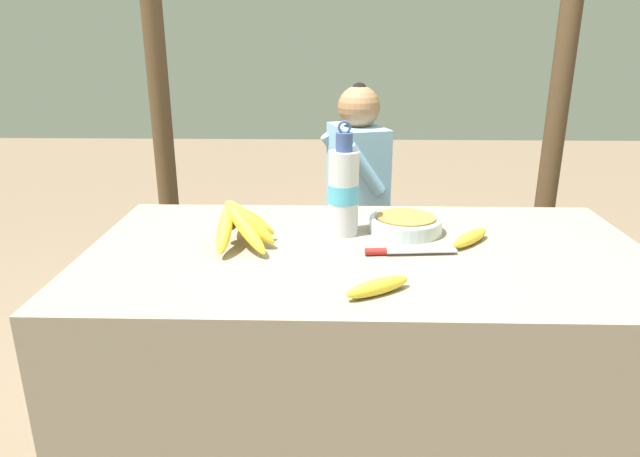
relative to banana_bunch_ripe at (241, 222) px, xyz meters
name	(u,v)px	position (x,y,z in m)	size (l,w,h in m)	color
market_counter	(363,375)	(0.34, -0.03, -0.45)	(1.48, 0.80, 0.77)	gray
banana_bunch_ripe	(241,222)	(0.00, 0.00, 0.00)	(0.17, 0.29, 0.14)	#4C381E
serving_bowl	(406,223)	(0.45, 0.11, -0.04)	(0.21, 0.21, 0.05)	silver
water_bottle	(344,191)	(0.27, 0.09, 0.06)	(0.09, 0.09, 0.32)	silver
loose_banana_front	(378,287)	(0.34, -0.30, -0.05)	(0.16, 0.12, 0.04)	yellow
loose_banana_side	(470,238)	(0.62, 0.02, -0.05)	(0.14, 0.15, 0.04)	yellow
knife	(398,251)	(0.41, -0.07, -0.05)	(0.24, 0.04, 0.02)	#BCBCC1
wooden_bench	(357,241)	(0.36, 1.23, -0.50)	(1.44, 0.32, 0.40)	brown
seated_vendor	(349,185)	(0.32, 1.19, -0.21)	(0.47, 0.43, 1.11)	#473828
banana_bunch_green	(445,218)	(0.79, 1.23, -0.38)	(0.16, 0.27, 0.13)	#4C381E
support_post_near	(153,30)	(-0.67, 1.58, 0.49)	(0.11, 0.11, 2.66)	#4C3823
support_post_far	(568,30)	(1.40, 1.58, 0.49)	(0.11, 0.11, 2.66)	#4C3823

